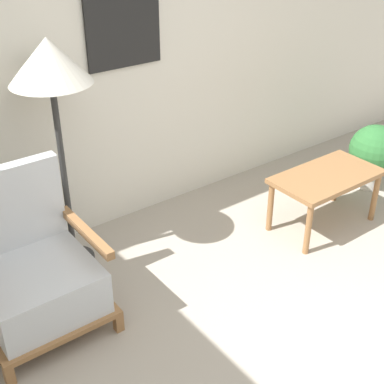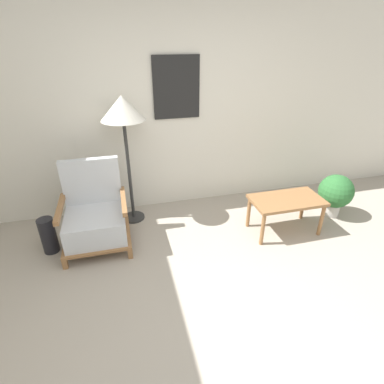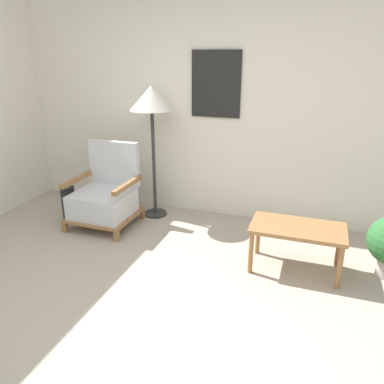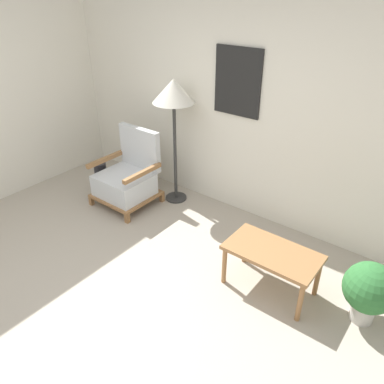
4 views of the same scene
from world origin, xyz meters
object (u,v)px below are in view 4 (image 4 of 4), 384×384
vase (101,177)px  potted_plant (369,289)px  floor_lamp (174,96)px  coffee_table (272,256)px  armchair (127,178)px

vase → potted_plant: potted_plant is taller
potted_plant → floor_lamp: bearing=167.4°
coffee_table → floor_lamp: bearing=157.3°
armchair → vase: (-0.50, -0.02, -0.14)m
floor_lamp → vase: floor_lamp is taller
floor_lamp → vase: 1.54m
vase → potted_plant: 3.45m
armchair → potted_plant: bearing=-2.6°
armchair → vase: armchair is taller
floor_lamp → coffee_table: bearing=-22.7°
armchair → potted_plant: (2.94, -0.13, -0.01)m
coffee_table → potted_plant: bearing=11.2°
armchair → coffee_table: bearing=-7.7°
coffee_table → potted_plant: size_ratio=1.46×
floor_lamp → potted_plant: (2.52, -0.56, -1.02)m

